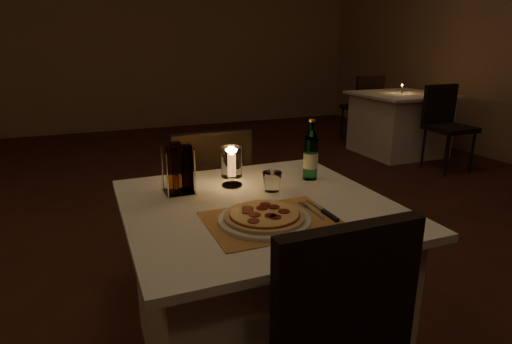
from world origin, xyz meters
name	(u,v)px	position (x,y,z in m)	size (l,w,h in m)	color
floor	(197,307)	(0.00, 0.00, -0.01)	(8.00, 10.00, 0.02)	#441E16
wall_back	(106,30)	(0.00, 5.01, 1.50)	(8.00, 0.02, 3.00)	#987858
main_table	(258,286)	(0.14, -0.51, 0.37)	(1.00, 1.00, 0.74)	white
chair_far	(208,192)	(0.14, 0.21, 0.55)	(0.42, 0.42, 0.90)	black
placemat	(272,221)	(0.12, -0.69, 0.74)	(0.45, 0.34, 0.00)	#C98745
plate	(264,220)	(0.09, -0.69, 0.75)	(0.32, 0.32, 0.01)	white
pizza	(264,215)	(0.09, -0.69, 0.77)	(0.28, 0.28, 0.02)	#D8B77F
fork	(310,210)	(0.29, -0.65, 0.75)	(0.02, 0.18, 0.00)	silver
knife	(326,213)	(0.32, -0.71, 0.75)	(0.02, 0.22, 0.01)	black
tumbler	(272,181)	(0.25, -0.40, 0.78)	(0.08, 0.08, 0.08)	white
water_bottle	(311,155)	(0.48, -0.31, 0.85)	(0.07, 0.07, 0.27)	#60B27E
hurricane_candle	(232,163)	(0.12, -0.28, 0.84)	(0.09, 0.09, 0.17)	white
cruet_caddy	(179,171)	(-0.11, -0.29, 0.84)	(0.12, 0.12, 0.21)	white
neighbor_table_right	(398,123)	(3.12, 2.21, 0.37)	(1.00, 1.00, 0.74)	white
neighbor_chair_ra	(445,119)	(3.12, 1.49, 0.55)	(0.42, 0.42, 0.90)	black
neighbor_chair_rb	(365,102)	(3.12, 2.92, 0.55)	(0.42, 0.42, 0.90)	black
neighbor_candle_right	(402,89)	(3.12, 2.21, 0.79)	(0.03, 0.03, 0.11)	white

